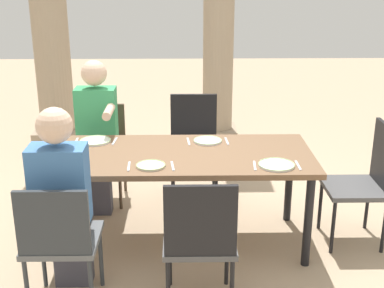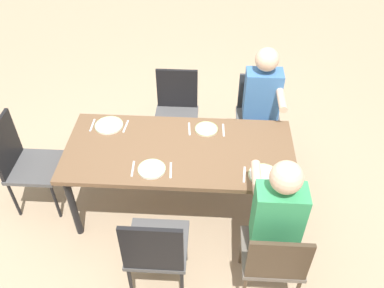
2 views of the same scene
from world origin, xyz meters
name	(u,v)px [view 1 (image 1 of 2)]	position (x,y,z in m)	size (l,w,h in m)	color
ground_plane	(183,241)	(0.00, 0.00, 0.00)	(16.00, 16.00, 0.00)	tan
dining_table	(182,162)	(0.00, 0.00, 0.66)	(1.91, 0.86, 0.73)	brown
chair_west_north	(101,146)	(-0.73, 0.85, 0.50)	(0.44, 0.44, 0.85)	#6A6158
chair_west_south	(60,238)	(-0.73, -0.85, 0.51)	(0.44, 0.44, 0.87)	#5B5E61
chair_mid_north	(194,140)	(0.10, 0.85, 0.54)	(0.44, 0.44, 0.93)	#4F4F50
chair_mid_south	(200,237)	(0.10, -0.85, 0.51)	(0.44, 0.44, 0.90)	#4F4F50
chair_head_east	(366,178)	(1.38, 0.00, 0.53)	(0.44, 0.44, 0.94)	#4F4F50
diner_woman_green	(97,131)	(-0.73, 0.65, 0.70)	(0.35, 0.50, 1.29)	#3F3F4C
diner_man_white	(63,197)	(-0.74, -0.67, 0.69)	(0.35, 0.50, 1.28)	#3F3F4C
stone_column_near	(50,28)	(-1.49, 2.43, 1.34)	(0.53, 0.53, 2.73)	tan
stone_column_centre	(219,19)	(0.41, 2.43, 1.44)	(0.46, 0.46, 2.93)	tan
plate_0	(95,141)	(-0.68, 0.27, 0.74)	(0.24, 0.24, 0.02)	white
fork_0	(76,141)	(-0.83, 0.27, 0.73)	(0.02, 0.17, 0.01)	silver
spoon_0	(115,141)	(-0.53, 0.27, 0.73)	(0.02, 0.17, 0.01)	silver
plate_1	(151,165)	(-0.22, -0.26, 0.74)	(0.20, 0.20, 0.02)	silver
fork_1	(129,166)	(-0.37, -0.26, 0.73)	(0.02, 0.17, 0.01)	silver
spoon_1	(173,166)	(-0.07, -0.26, 0.73)	(0.02, 0.17, 0.01)	silver
plate_2	(208,141)	(0.20, 0.26, 0.74)	(0.22, 0.22, 0.02)	white
fork_2	(188,141)	(0.05, 0.26, 0.73)	(0.02, 0.17, 0.01)	silver
spoon_2	(227,141)	(0.35, 0.26, 0.73)	(0.02, 0.17, 0.01)	silver
plate_3	(276,165)	(0.65, -0.27, 0.74)	(0.25, 0.25, 0.02)	white
fork_3	(255,166)	(0.50, -0.27, 0.73)	(0.02, 0.17, 0.01)	silver
spoon_3	(298,165)	(0.80, -0.27, 0.73)	(0.02, 0.17, 0.01)	silver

